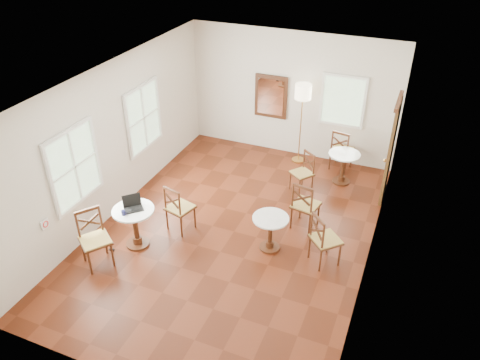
% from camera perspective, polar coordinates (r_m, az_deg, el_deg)
% --- Properties ---
extents(ground, '(7.00, 7.00, 0.00)m').
position_cam_1_polar(ground, '(9.07, -0.72, -6.30)').
color(ground, '#5A210F').
rests_on(ground, ground).
extents(room_shell, '(5.02, 7.02, 3.01)m').
position_cam_1_polar(room_shell, '(8.28, -0.46, 5.22)').
color(room_shell, silver).
rests_on(room_shell, ground).
extents(cafe_table_near, '(0.75, 0.75, 0.79)m').
position_cam_1_polar(cafe_table_near, '(8.68, -12.67, -5.15)').
color(cafe_table_near, '#4E2713').
rests_on(cafe_table_near, ground).
extents(cafe_table_mid, '(0.65, 0.65, 0.69)m').
position_cam_1_polar(cafe_table_mid, '(8.45, 3.70, -6.03)').
color(cafe_table_mid, '#4E2713').
rests_on(cafe_table_mid, ground).
extents(cafe_table_back, '(0.69, 0.69, 0.73)m').
position_cam_1_polar(cafe_table_back, '(10.56, 12.45, 1.85)').
color(cafe_table_back, '#4E2713').
rests_on(cafe_table_back, ground).
extents(chair_near_a, '(0.56, 0.56, 1.00)m').
position_cam_1_polar(chair_near_a, '(8.92, -7.43, -3.38)').
color(chair_near_a, '#4E2713').
rests_on(chair_near_a, ground).
extents(chair_near_b, '(0.68, 0.68, 1.05)m').
position_cam_1_polar(chair_near_b, '(8.44, -17.28, -6.87)').
color(chair_near_b, '#4E2713').
rests_on(chair_near_b, ground).
extents(chair_mid_a, '(0.55, 0.55, 1.03)m').
position_cam_1_polar(chair_mid_a, '(8.97, 7.94, -3.06)').
color(chair_mid_a, '#4E2713').
rests_on(chair_mid_a, ground).
extents(chair_mid_b, '(0.66, 0.66, 1.01)m').
position_cam_1_polar(chair_mid_b, '(8.22, 10.23, -7.13)').
color(chair_mid_b, '#4E2713').
rests_on(chair_mid_b, ground).
extents(chair_back_a, '(0.54, 0.54, 1.01)m').
position_cam_1_polar(chair_back_a, '(11.06, 12.26, 3.64)').
color(chair_back_a, '#4E2713').
rests_on(chair_back_a, ground).
extents(chair_back_b, '(0.58, 0.58, 0.90)m').
position_cam_1_polar(chair_back_b, '(10.11, 7.65, 0.89)').
color(chair_back_b, '#4E2713').
rests_on(chair_back_b, ground).
extents(floor_lamp, '(0.38, 0.38, 1.93)m').
position_cam_1_polar(floor_lamp, '(10.76, 7.66, 9.98)').
color(floor_lamp, '#BF8C3F').
rests_on(floor_lamp, ground).
extents(laptop, '(0.42, 0.42, 0.23)m').
position_cam_1_polar(laptop, '(8.52, -12.92, -3.00)').
color(laptop, black).
rests_on(laptop, cafe_table_near).
extents(mouse, '(0.09, 0.06, 0.03)m').
position_cam_1_polar(mouse, '(8.47, -13.05, -3.56)').
color(mouse, black).
rests_on(mouse, cafe_table_near).
extents(navy_mug, '(0.11, 0.07, 0.09)m').
position_cam_1_polar(navy_mug, '(8.39, -13.99, -3.90)').
color(navy_mug, black).
rests_on(navy_mug, cafe_table_near).
extents(water_glass, '(0.06, 0.06, 0.11)m').
position_cam_1_polar(water_glass, '(8.59, -12.97, -2.70)').
color(water_glass, white).
rests_on(water_glass, cafe_table_near).
extents(power_adapter, '(0.09, 0.05, 0.03)m').
position_cam_1_polar(power_adapter, '(8.94, -15.35, -8.18)').
color(power_adapter, black).
rests_on(power_adapter, ground).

